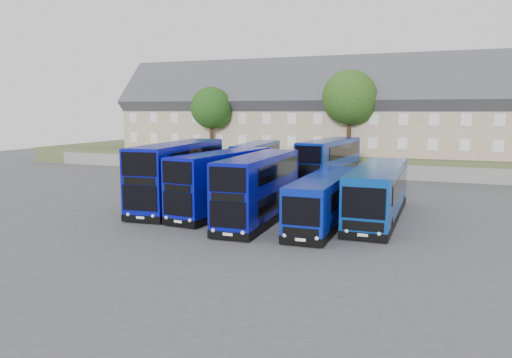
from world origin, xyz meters
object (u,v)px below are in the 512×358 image
object	(u,v)px
dd_front_mid	(222,183)
tree_west	(213,109)
coach_east_a	(324,201)
tree_mid	(351,99)
dd_front_left	(179,176)

from	to	relation	value
dd_front_mid	tree_west	distance (m)	25.74
coach_east_a	tree_mid	size ratio (longest dim) A/B	1.20
dd_front_left	dd_front_mid	xyz separation A→B (m)	(3.80, -0.69, -0.23)
dd_front_mid	coach_east_a	world-z (taller)	dd_front_mid
dd_front_left	dd_front_mid	world-z (taller)	dd_front_left
dd_front_mid	coach_east_a	distance (m)	7.44
tree_mid	tree_west	bearing A→B (deg)	-178.21
coach_east_a	tree_mid	world-z (taller)	tree_mid
coach_east_a	tree_west	world-z (taller)	tree_west
dd_front_mid	tree_mid	distance (m)	24.05
dd_front_left	coach_east_a	distance (m)	11.31
dd_front_left	coach_east_a	bearing A→B (deg)	-14.65
tree_west	dd_front_left	bearing A→B (deg)	-70.02
dd_front_mid	tree_mid	size ratio (longest dim) A/B	1.15
dd_front_mid	tree_west	bearing A→B (deg)	123.33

